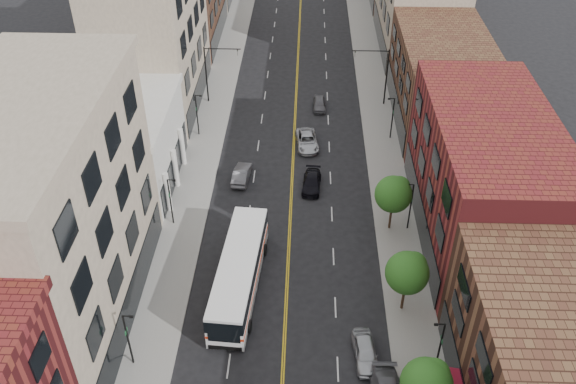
# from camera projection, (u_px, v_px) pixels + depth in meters

# --- Properties ---
(sidewalk_left) EXTENTS (4.00, 110.00, 0.15)m
(sidewalk_left) POSITION_uv_depth(u_px,v_px,m) (201.00, 159.00, 66.31)
(sidewalk_left) COLOR gray
(sidewalk_left) RESTS_ON ground
(sidewalk_right) EXTENTS (4.00, 110.00, 0.15)m
(sidewalk_right) POSITION_uv_depth(u_px,v_px,m) (385.00, 162.00, 65.78)
(sidewalk_right) COLOR gray
(sidewalk_right) RESTS_ON ground
(bldg_l_tanoffice) EXTENTS (10.00, 22.00, 18.00)m
(bldg_l_tanoffice) POSITION_uv_depth(u_px,v_px,m) (48.00, 224.00, 43.56)
(bldg_l_tanoffice) COLOR gray
(bldg_l_tanoffice) RESTS_ON ground
(bldg_l_white) EXTENTS (10.00, 14.00, 8.00)m
(bldg_l_white) POSITION_uv_depth(u_px,v_px,m) (123.00, 147.00, 60.95)
(bldg_l_white) COLOR silver
(bldg_l_white) RESTS_ON ground
(bldg_l_far_a) EXTENTS (10.00, 20.00, 18.00)m
(bldg_l_far_a) POSITION_uv_depth(u_px,v_px,m) (152.00, 33.00, 71.53)
(bldg_l_far_a) COLOR gray
(bldg_l_far_a) RESTS_ON ground
(bldg_r_mid) EXTENTS (10.00, 22.00, 12.00)m
(bldg_r_mid) POSITION_uv_depth(u_px,v_px,m) (484.00, 178.00, 53.24)
(bldg_r_mid) COLOR maroon
(bldg_r_mid) RESTS_ON ground
(bldg_r_far_a) EXTENTS (10.00, 20.00, 10.00)m
(bldg_r_far_a) POSITION_uv_depth(u_px,v_px,m) (442.00, 80.00, 70.63)
(bldg_r_far_a) COLOR #542F21
(bldg_r_far_a) RESTS_ON ground
(bldg_r_far_b) EXTENTS (10.00, 22.00, 14.00)m
(bldg_r_far_b) POSITION_uv_depth(u_px,v_px,m) (419.00, 0.00, 86.21)
(bldg_r_far_b) COLOR gray
(bldg_r_far_b) RESTS_ON ground
(tree_r_1) EXTENTS (3.40, 3.40, 5.59)m
(tree_r_1) POSITION_uv_depth(u_px,v_px,m) (428.00, 382.00, 38.64)
(tree_r_1) COLOR black
(tree_r_1) RESTS_ON sidewalk_right
(tree_r_2) EXTENTS (3.40, 3.40, 5.59)m
(tree_r_2) POSITION_uv_depth(u_px,v_px,m) (408.00, 271.00, 46.63)
(tree_r_2) COLOR black
(tree_r_2) RESTS_ON sidewalk_right
(tree_r_3) EXTENTS (3.40, 3.40, 5.59)m
(tree_r_3) POSITION_uv_depth(u_px,v_px,m) (394.00, 193.00, 54.63)
(tree_r_3) COLOR black
(tree_r_3) RESTS_ON sidewalk_right
(lamp_l_1) EXTENTS (0.81, 0.55, 5.05)m
(lamp_l_1) POSITION_uv_depth(u_px,v_px,m) (128.00, 337.00, 43.02)
(lamp_l_1) COLOR black
(lamp_l_1) RESTS_ON sidewalk_left
(lamp_l_2) EXTENTS (0.81, 0.55, 5.05)m
(lamp_l_2) POSITION_uv_depth(u_px,v_px,m) (171.00, 199.00, 55.81)
(lamp_l_2) COLOR black
(lamp_l_2) RESTS_ON sidewalk_left
(lamp_l_3) EXTENTS (0.81, 0.55, 5.05)m
(lamp_l_3) POSITION_uv_depth(u_px,v_px,m) (197.00, 113.00, 68.60)
(lamp_l_3) COLOR black
(lamp_l_3) RESTS_ON sidewalk_left
(lamp_r_1) EXTENTS (0.81, 0.55, 5.05)m
(lamp_r_1) POSITION_uv_depth(u_px,v_px,m) (440.00, 345.00, 42.43)
(lamp_r_1) COLOR black
(lamp_r_1) RESTS_ON sidewalk_right
(lamp_r_2) EXTENTS (0.81, 0.55, 5.05)m
(lamp_r_2) POSITION_uv_depth(u_px,v_px,m) (410.00, 204.00, 55.22)
(lamp_r_2) COLOR black
(lamp_r_2) RESTS_ON sidewalk_right
(lamp_r_3) EXTENTS (0.81, 0.55, 5.05)m
(lamp_r_3) POSITION_uv_depth(u_px,v_px,m) (392.00, 116.00, 68.01)
(lamp_r_3) COLOR black
(lamp_r_3) RESTS_ON sidewalk_right
(signal_mast_left) EXTENTS (4.49, 0.18, 7.20)m
(signal_mast_left) POSITION_uv_depth(u_px,v_px,m) (212.00, 68.00, 73.96)
(signal_mast_left) COLOR black
(signal_mast_left) RESTS_ON sidewalk_left
(signal_mast_right) EXTENTS (4.49, 0.18, 7.20)m
(signal_mast_right) POSITION_uv_depth(u_px,v_px,m) (381.00, 71.00, 73.42)
(signal_mast_right) COLOR black
(signal_mast_right) RESTS_ON sidewalk_right
(city_bus) EXTENTS (3.93, 13.45, 3.41)m
(city_bus) POSITION_uv_depth(u_px,v_px,m) (239.00, 271.00, 49.67)
(city_bus) COLOR white
(city_bus) RESTS_ON ground
(car_parked_far) EXTENTS (2.09, 4.38, 1.44)m
(car_parked_far) POSITION_uv_depth(u_px,v_px,m) (365.00, 352.00, 44.73)
(car_parked_far) COLOR #B0B3B8
(car_parked_far) RESTS_ON ground
(car_lane_behind) EXTENTS (1.87, 4.44, 1.43)m
(car_lane_behind) POSITION_uv_depth(u_px,v_px,m) (242.00, 174.00, 62.91)
(car_lane_behind) COLOR #545459
(car_lane_behind) RESTS_ON ground
(car_lane_a) EXTENTS (2.14, 4.58, 1.30)m
(car_lane_a) POSITION_uv_depth(u_px,v_px,m) (312.00, 182.00, 61.85)
(car_lane_a) COLOR black
(car_lane_a) RESTS_ON ground
(car_lane_b) EXTENTS (2.92, 5.31, 1.41)m
(car_lane_b) POSITION_uv_depth(u_px,v_px,m) (307.00, 141.00, 68.11)
(car_lane_b) COLOR #B2B4BA
(car_lane_b) RESTS_ON ground
(car_lane_c) EXTENTS (1.59, 3.85, 1.30)m
(car_lane_c) POSITION_uv_depth(u_px,v_px,m) (319.00, 104.00, 75.06)
(car_lane_c) COLOR #57575C
(car_lane_c) RESTS_ON ground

